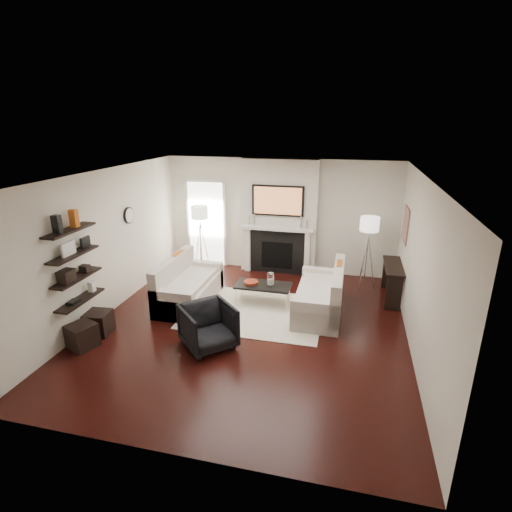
% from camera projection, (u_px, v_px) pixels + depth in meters
% --- Properties ---
extents(room_envelope, '(6.00, 6.00, 6.00)m').
position_uv_depth(room_envelope, '(248.00, 256.00, 6.75)').
color(room_envelope, black).
rests_on(room_envelope, ground).
extents(chimney_breast, '(1.80, 0.25, 2.70)m').
position_uv_depth(chimney_breast, '(279.00, 217.00, 9.40)').
color(chimney_breast, silver).
rests_on(chimney_breast, floor).
extents(fireplace_surround, '(1.30, 0.02, 1.04)m').
position_uv_depth(fireplace_surround, '(277.00, 253.00, 9.54)').
color(fireplace_surround, black).
rests_on(fireplace_surround, floor).
extents(firebox, '(0.75, 0.02, 0.65)m').
position_uv_depth(firebox, '(277.00, 255.00, 9.56)').
color(firebox, black).
rests_on(firebox, floor).
extents(mantel_pilaster_l, '(0.12, 0.08, 1.10)m').
position_uv_depth(mantel_pilaster_l, '(248.00, 250.00, 9.67)').
color(mantel_pilaster_l, white).
rests_on(mantel_pilaster_l, floor).
extents(mantel_pilaster_r, '(0.12, 0.08, 1.10)m').
position_uv_depth(mantel_pilaster_r, '(307.00, 254.00, 9.35)').
color(mantel_pilaster_r, white).
rests_on(mantel_pilaster_r, floor).
extents(mantel_shelf, '(1.70, 0.18, 0.07)m').
position_uv_depth(mantel_shelf, '(277.00, 229.00, 9.30)').
color(mantel_shelf, white).
rests_on(mantel_shelf, chimney_breast).
extents(tv_body, '(1.20, 0.06, 0.70)m').
position_uv_depth(tv_body, '(278.00, 201.00, 9.11)').
color(tv_body, black).
rests_on(tv_body, chimney_breast).
extents(tv_screen, '(1.10, 0.00, 0.62)m').
position_uv_depth(tv_screen, '(278.00, 201.00, 9.08)').
color(tv_screen, '#BF723F').
rests_on(tv_screen, tv_body).
extents(candlestick_l_tall, '(0.04, 0.04, 0.30)m').
position_uv_depth(candlestick_l_tall, '(254.00, 220.00, 9.37)').
color(candlestick_l_tall, silver).
rests_on(candlestick_l_tall, mantel_shelf).
extents(candlestick_l_short, '(0.04, 0.04, 0.24)m').
position_uv_depth(candlestick_l_short, '(249.00, 221.00, 9.41)').
color(candlestick_l_short, silver).
rests_on(candlestick_l_short, mantel_shelf).
extents(candlestick_r_tall, '(0.04, 0.04, 0.30)m').
position_uv_depth(candlestick_r_tall, '(301.00, 222.00, 9.13)').
color(candlestick_r_tall, silver).
rests_on(candlestick_r_tall, mantel_shelf).
extents(candlestick_r_short, '(0.04, 0.04, 0.24)m').
position_uv_depth(candlestick_r_short, '(307.00, 224.00, 9.11)').
color(candlestick_r_short, silver).
rests_on(candlestick_r_short, mantel_shelf).
extents(hallway_panel, '(0.90, 0.02, 2.10)m').
position_uv_depth(hallway_panel, '(207.00, 224.00, 10.00)').
color(hallway_panel, white).
rests_on(hallway_panel, floor).
extents(door_trim_l, '(0.06, 0.06, 2.16)m').
position_uv_depth(door_trim_l, '(189.00, 223.00, 10.09)').
color(door_trim_l, white).
rests_on(door_trim_l, floor).
extents(door_trim_r, '(0.06, 0.06, 2.16)m').
position_uv_depth(door_trim_r, '(225.00, 225.00, 9.88)').
color(door_trim_r, white).
rests_on(door_trim_r, floor).
extents(door_trim_top, '(1.02, 0.06, 0.06)m').
position_uv_depth(door_trim_top, '(205.00, 181.00, 9.63)').
color(door_trim_top, white).
rests_on(door_trim_top, wall_back).
extents(rug, '(2.60, 2.00, 0.01)m').
position_uv_depth(rug, '(255.00, 312.00, 7.74)').
color(rug, beige).
rests_on(rug, floor).
extents(loveseat_left_base, '(0.85, 1.80, 0.42)m').
position_uv_depth(loveseat_left_base, '(190.00, 293.00, 8.09)').
color(loveseat_left_base, beige).
rests_on(loveseat_left_base, floor).
extents(loveseat_left_back, '(0.18, 1.80, 0.80)m').
position_uv_depth(loveseat_left_back, '(173.00, 277.00, 8.06)').
color(loveseat_left_back, beige).
rests_on(loveseat_left_back, floor).
extents(loveseat_left_arm_n, '(0.85, 0.18, 0.60)m').
position_uv_depth(loveseat_left_arm_n, '(172.00, 306.00, 7.32)').
color(loveseat_left_arm_n, beige).
rests_on(loveseat_left_arm_n, floor).
extents(loveseat_left_arm_s, '(0.85, 0.18, 0.60)m').
position_uv_depth(loveseat_left_arm_s, '(204.00, 274.00, 8.81)').
color(loveseat_left_arm_s, beige).
rests_on(loveseat_left_arm_s, floor).
extents(loveseat_left_cushion, '(0.63, 1.44, 0.10)m').
position_uv_depth(loveseat_left_cushion, '(191.00, 281.00, 7.99)').
color(loveseat_left_cushion, beige).
rests_on(loveseat_left_cushion, loveseat_left_base).
extents(pillow_left_orange, '(0.10, 0.42, 0.42)m').
position_uv_depth(pillow_left_orange, '(179.00, 262.00, 8.27)').
color(pillow_left_orange, '#B85816').
rests_on(pillow_left_orange, loveseat_left_cushion).
extents(pillow_left_charcoal, '(0.10, 0.40, 0.40)m').
position_uv_depth(pillow_left_charcoal, '(166.00, 273.00, 7.72)').
color(pillow_left_charcoal, black).
rests_on(pillow_left_charcoal, loveseat_left_cushion).
extents(loveseat_right_base, '(0.85, 1.80, 0.42)m').
position_uv_depth(loveseat_right_base, '(319.00, 302.00, 7.68)').
color(loveseat_right_base, beige).
rests_on(loveseat_right_base, floor).
extents(loveseat_right_back, '(0.18, 1.80, 0.80)m').
position_uv_depth(loveseat_right_back, '(337.00, 289.00, 7.50)').
color(loveseat_right_back, beige).
rests_on(loveseat_right_back, floor).
extents(loveseat_right_arm_n, '(0.85, 0.18, 0.60)m').
position_uv_depth(loveseat_right_arm_n, '(315.00, 317.00, 6.91)').
color(loveseat_right_arm_n, beige).
rests_on(loveseat_right_arm_n, floor).
extents(loveseat_right_arm_s, '(0.85, 0.18, 0.60)m').
position_uv_depth(loveseat_right_arm_s, '(322.00, 282.00, 8.39)').
color(loveseat_right_arm_s, beige).
rests_on(loveseat_right_arm_s, floor).
extents(loveseat_right_cushion, '(0.63, 1.44, 0.10)m').
position_uv_depth(loveseat_right_cushion, '(317.00, 289.00, 7.61)').
color(loveseat_right_cushion, beige).
rests_on(loveseat_right_cushion, loveseat_right_base).
extents(pillow_right_orange, '(0.10, 0.42, 0.42)m').
position_uv_depth(pillow_right_orange, '(339.00, 273.00, 7.71)').
color(pillow_right_orange, '#B85816').
rests_on(pillow_right_orange, loveseat_right_cushion).
extents(pillow_right_charcoal, '(0.10, 0.40, 0.40)m').
position_uv_depth(pillow_right_charcoal, '(337.00, 285.00, 7.16)').
color(pillow_right_charcoal, black).
rests_on(pillow_right_charcoal, loveseat_right_cushion).
extents(coffee_table, '(1.10, 0.55, 0.04)m').
position_uv_depth(coffee_table, '(263.00, 285.00, 7.96)').
color(coffee_table, black).
rests_on(coffee_table, floor).
extents(coffee_leg_nw, '(0.02, 0.02, 0.38)m').
position_uv_depth(coffee_leg_nw, '(236.00, 297.00, 7.94)').
color(coffee_leg_nw, silver).
rests_on(coffee_leg_nw, floor).
extents(coffee_leg_ne, '(0.02, 0.02, 0.38)m').
position_uv_depth(coffee_leg_ne, '(286.00, 302.00, 7.72)').
color(coffee_leg_ne, silver).
rests_on(coffee_leg_ne, floor).
extents(coffee_leg_sw, '(0.02, 0.02, 0.38)m').
position_uv_depth(coffee_leg_sw, '(242.00, 288.00, 8.34)').
color(coffee_leg_sw, silver).
rests_on(coffee_leg_sw, floor).
extents(coffee_leg_se, '(0.02, 0.02, 0.38)m').
position_uv_depth(coffee_leg_se, '(289.00, 293.00, 8.12)').
color(coffee_leg_se, silver).
rests_on(coffee_leg_se, floor).
extents(hurricane_glass, '(0.14, 0.14, 0.24)m').
position_uv_depth(hurricane_glass, '(271.00, 279.00, 7.88)').
color(hurricane_glass, white).
rests_on(hurricane_glass, coffee_table).
extents(hurricane_candle, '(0.09, 0.09, 0.13)m').
position_uv_depth(hurricane_candle, '(271.00, 282.00, 7.90)').
color(hurricane_candle, white).
rests_on(hurricane_candle, coffee_table).
extents(copper_bowl, '(0.29, 0.29, 0.05)m').
position_uv_depth(copper_bowl, '(251.00, 282.00, 8.00)').
color(copper_bowl, '#AF391D').
rests_on(copper_bowl, coffee_table).
extents(armchair, '(1.06, 1.06, 0.80)m').
position_uv_depth(armchair, '(208.00, 325.00, 6.46)').
color(armchair, black).
rests_on(armchair, floor).
extents(lamp_left_post, '(0.02, 0.02, 1.20)m').
position_uv_depth(lamp_left_post, '(201.00, 246.00, 9.74)').
color(lamp_left_post, silver).
rests_on(lamp_left_post, floor).
extents(lamp_left_shade, '(0.40, 0.40, 0.30)m').
position_uv_depth(lamp_left_shade, '(200.00, 212.00, 9.46)').
color(lamp_left_shade, white).
rests_on(lamp_left_shade, lamp_left_post).
extents(lamp_left_leg_a, '(0.25, 0.02, 1.23)m').
position_uv_depth(lamp_left_leg_a, '(205.00, 247.00, 9.72)').
color(lamp_left_leg_a, silver).
rests_on(lamp_left_leg_a, floor).
extents(lamp_left_leg_b, '(0.14, 0.22, 1.23)m').
position_uv_depth(lamp_left_leg_b, '(200.00, 245.00, 9.84)').
color(lamp_left_leg_b, silver).
rests_on(lamp_left_leg_b, floor).
extents(lamp_left_leg_c, '(0.14, 0.22, 1.23)m').
position_uv_depth(lamp_left_leg_c, '(198.00, 247.00, 9.67)').
color(lamp_left_leg_c, silver).
rests_on(lamp_left_leg_c, floor).
extents(lamp_right_post, '(0.02, 0.02, 1.20)m').
position_uv_depth(lamp_right_post, '(366.00, 262.00, 8.69)').
color(lamp_right_post, silver).
rests_on(lamp_right_post, floor).
extents(lamp_right_shade, '(0.40, 0.40, 0.30)m').
position_uv_depth(lamp_right_shade, '(370.00, 224.00, 8.41)').
color(lamp_right_shade, white).
rests_on(lamp_right_shade, lamp_right_post).
extents(lamp_right_leg_a, '(0.25, 0.02, 1.23)m').
position_uv_depth(lamp_right_leg_a, '(371.00, 262.00, 8.66)').
color(lamp_right_leg_a, silver).
rests_on(lamp_right_leg_a, floor).
extents(lamp_right_leg_b, '(0.14, 0.22, 1.23)m').
position_uv_depth(lamp_right_leg_b, '(363.00, 260.00, 8.79)').
color(lamp_right_leg_b, silver).
rests_on(lamp_right_leg_b, floor).
extents(lamp_right_leg_c, '(0.14, 0.22, 1.23)m').
position_uv_depth(lamp_right_leg_c, '(364.00, 263.00, 8.61)').
color(lamp_right_leg_c, silver).
rests_on(lamp_right_leg_c, floor).
extents(console_top, '(0.35, 1.20, 0.04)m').
position_uv_depth(console_top, '(394.00, 266.00, 8.08)').
color(console_top, black).
rests_on(console_top, floor).
extents(console_leg_n, '(0.30, 0.04, 0.71)m').
position_uv_depth(console_leg_n, '(394.00, 294.00, 7.69)').
color(console_leg_n, black).
rests_on(console_leg_n, floor).
extents(console_leg_s, '(0.30, 0.04, 0.71)m').
position_uv_depth(console_leg_s, '(390.00, 273.00, 8.70)').
color(console_leg_s, black).
rests_on(console_leg_s, floor).
extents(wall_art, '(0.03, 0.70, 0.70)m').
position_uv_depth(wall_art, '(406.00, 225.00, 7.96)').
color(wall_art, '#9A5E4D').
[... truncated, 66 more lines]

